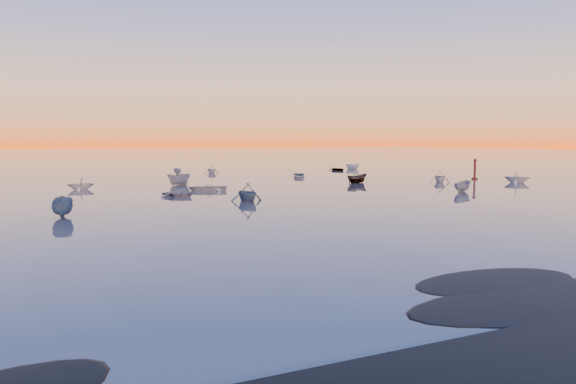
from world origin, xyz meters
TOP-DOWN VIEW (x-y plane):
  - ground at (0.00, 100.00)m, footprint 600.00×600.00m
  - moored_fleet at (0.00, 53.00)m, footprint 124.00×58.00m
  - boat_near_left at (-5.65, 42.73)m, footprint 3.93×3.39m
  - boat_near_center at (25.15, 33.39)m, footprint 3.14×3.98m
  - boat_near_right at (-0.68, 35.57)m, footprint 3.98×1.89m
  - channel_marker at (42.20, 48.69)m, footprint 0.95×0.95m

SIDE VIEW (x-z plane):
  - ground at x=0.00m, z-range 0.00..0.00m
  - moored_fleet at x=0.00m, z-range -0.60..0.60m
  - boat_near_left at x=-5.65m, z-range -0.46..0.46m
  - boat_near_center at x=25.15m, z-range -0.64..0.64m
  - boat_near_right at x=-0.68m, z-range -0.69..0.69m
  - channel_marker at x=42.20m, z-range -0.36..3.04m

